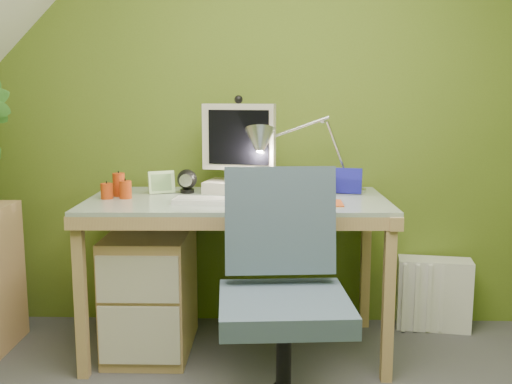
{
  "coord_description": "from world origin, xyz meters",
  "views": [
    {
      "loc": [
        0.07,
        -1.73,
        1.3
      ],
      "look_at": [
        0.0,
        1.0,
        0.85
      ],
      "focal_mm": 42.0,
      "sensor_mm": 36.0,
      "label": 1
    }
  ],
  "objects_px": {
    "monitor": "(239,144)",
    "desk": "(238,275)",
    "desk_lamp": "(326,138)",
    "radiator": "(434,294)",
    "task_chair": "(284,302)"
  },
  "relations": [
    {
      "from": "desk",
      "to": "monitor",
      "type": "distance_m",
      "value": 0.67
    },
    {
      "from": "task_chair",
      "to": "monitor",
      "type": "bearing_deg",
      "value": 99.47
    },
    {
      "from": "desk_lamp",
      "to": "task_chair",
      "type": "bearing_deg",
      "value": -101.15
    },
    {
      "from": "monitor",
      "to": "desk",
      "type": "bearing_deg",
      "value": -77.04
    },
    {
      "from": "monitor",
      "to": "task_chair",
      "type": "xyz_separation_m",
      "value": [
        0.22,
        -0.9,
        -0.53
      ]
    },
    {
      "from": "desk_lamp",
      "to": "radiator",
      "type": "bearing_deg",
      "value": 15.21
    },
    {
      "from": "desk",
      "to": "monitor",
      "type": "xyz_separation_m",
      "value": [
        -0.0,
        0.18,
        0.65
      ]
    },
    {
      "from": "monitor",
      "to": "radiator",
      "type": "height_order",
      "value": "monitor"
    },
    {
      "from": "radiator",
      "to": "desk_lamp",
      "type": "bearing_deg",
      "value": -158.87
    },
    {
      "from": "desk",
      "to": "radiator",
      "type": "relative_size",
      "value": 3.72
    },
    {
      "from": "desk",
      "to": "monitor",
      "type": "bearing_deg",
      "value": 88.92
    },
    {
      "from": "monitor",
      "to": "radiator",
      "type": "bearing_deg",
      "value": 19.96
    },
    {
      "from": "monitor",
      "to": "desk_lamp",
      "type": "bearing_deg",
      "value": 12.96
    },
    {
      "from": "monitor",
      "to": "desk_lamp",
      "type": "relative_size",
      "value": 0.89
    },
    {
      "from": "desk_lamp",
      "to": "monitor",
      "type": "bearing_deg",
      "value": -176.69
    }
  ]
}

